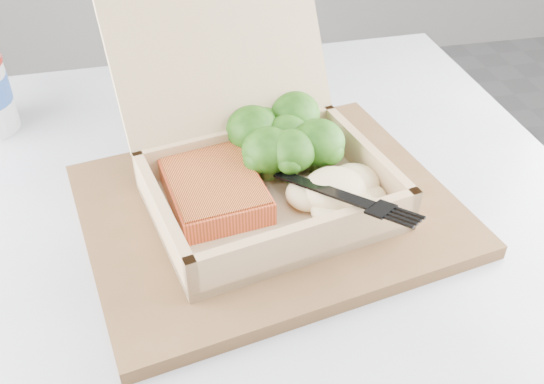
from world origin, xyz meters
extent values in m
cube|color=#B4B6BE|center=(-0.23, 0.25, 0.70)|extent=(0.77, 0.77, 0.03)
cube|color=brown|center=(-0.20, 0.25, 0.72)|extent=(0.41, 0.35, 0.02)
cube|color=#9E815F|center=(-0.20, 0.24, 0.73)|extent=(0.26, 0.22, 0.01)
cube|color=#A48259|center=(-0.31, 0.21, 0.75)|extent=(0.05, 0.17, 0.05)
cube|color=#A48259|center=(-0.10, 0.26, 0.75)|extent=(0.05, 0.17, 0.05)
cube|color=#A48259|center=(-0.19, 0.16, 0.75)|extent=(0.22, 0.06, 0.05)
cube|color=#A48259|center=(-0.22, 0.32, 0.75)|extent=(0.22, 0.06, 0.05)
cube|color=#9E815F|center=(-0.23, 0.36, 0.85)|extent=(0.24, 0.14, 0.16)
cube|color=#DC4D2B|center=(-0.26, 0.25, 0.75)|extent=(0.10, 0.13, 0.02)
ellipsoid|color=beige|center=(-0.14, 0.22, 0.75)|extent=(0.10, 0.09, 0.03)
cube|color=black|center=(-0.19, 0.26, 0.77)|extent=(0.07, 0.10, 0.03)
cube|color=black|center=(-0.15, 0.18, 0.77)|extent=(0.05, 0.05, 0.01)
cube|color=silver|center=(-0.22, 0.42, 0.71)|extent=(0.09, 0.14, 0.00)
camera|label=1|loc=(-0.30, -0.22, 1.12)|focal=40.00mm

